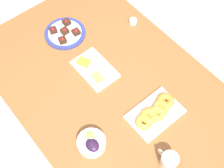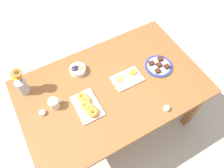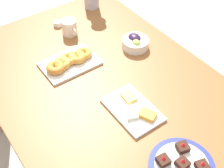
{
  "view_description": "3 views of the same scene",
  "coord_description": "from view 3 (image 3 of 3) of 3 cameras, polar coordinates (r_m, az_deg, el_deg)",
  "views": [
    {
      "loc": [
        -0.66,
        0.55,
        2.23
      ],
      "look_at": [
        0.0,
        0.0,
        0.78
      ],
      "focal_mm": 50.0,
      "sensor_mm": 36.0,
      "label": 1
    },
    {
      "loc": [
        -0.48,
        -0.86,
        2.35
      ],
      "look_at": [
        0.0,
        0.0,
        0.78
      ],
      "focal_mm": 35.0,
      "sensor_mm": 36.0,
      "label": 2
    },
    {
      "loc": [
        0.82,
        -0.58,
        1.79
      ],
      "look_at": [
        0.0,
        0.0,
        0.78
      ],
      "focal_mm": 50.0,
      "sensor_mm": 36.0,
      "label": 3
    }
  ],
  "objects": [
    {
      "name": "dining_table",
      "position": [
        1.51,
        0.0,
        -3.36
      ],
      "size": [
        1.6,
        1.0,
        0.74
      ],
      "color": "brown",
      "rests_on": "ground_plane"
    },
    {
      "name": "coffee_mug",
      "position": [
        1.78,
        -7.79,
        10.24
      ],
      "size": [
        0.12,
        0.08,
        0.09
      ],
      "color": "silver",
      "rests_on": "dining_table"
    },
    {
      "name": "grape_bowl",
      "position": [
        1.68,
        4.27,
        7.58
      ],
      "size": [
        0.14,
        0.14,
        0.07
      ],
      "color": "white",
      "rests_on": "dining_table"
    },
    {
      "name": "cheese_platter",
      "position": [
        1.36,
        3.8,
        -4.73
      ],
      "size": [
        0.26,
        0.17,
        0.03
      ],
      "color": "white",
      "rests_on": "dining_table"
    },
    {
      "name": "croissant_platter",
      "position": [
        1.58,
        -7.82,
        4.13
      ],
      "size": [
        0.19,
        0.29,
        0.05
      ],
      "color": "white",
      "rests_on": "dining_table"
    },
    {
      "name": "jam_cup_berry",
      "position": [
        1.87,
        -9.93,
        10.88
      ],
      "size": [
        0.05,
        0.05,
        0.03
      ],
      "color": "white",
      "rests_on": "dining_table"
    },
    {
      "name": "dessert_plate",
      "position": [
        1.23,
        12.64,
        -14.38
      ],
      "size": [
        0.25,
        0.25,
        0.05
      ],
      "color": "navy",
      "rests_on": "dining_table"
    }
  ]
}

